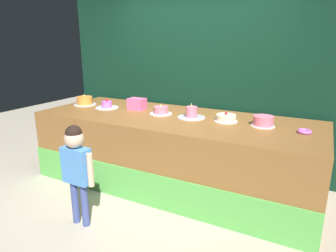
{
  "coord_description": "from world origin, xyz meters",
  "views": [
    {
      "loc": [
        1.65,
        -2.6,
        1.83
      ],
      "look_at": [
        0.06,
        0.4,
        0.87
      ],
      "focal_mm": 31.67,
      "sensor_mm": 36.0,
      "label": 1
    }
  ],
  "objects_px": {
    "cake_far_right": "(263,121)",
    "cake_center_right": "(191,114)",
    "cake_far_left": "(85,101)",
    "cake_right": "(226,118)",
    "donut": "(304,131)",
    "pink_box": "(137,104)",
    "cake_center_left": "(161,111)",
    "child_figure": "(76,162)",
    "cake_left": "(107,105)"
  },
  "relations": [
    {
      "from": "cake_right",
      "to": "cake_left",
      "type": "bearing_deg",
      "value": -177.45
    },
    {
      "from": "child_figure",
      "to": "cake_left",
      "type": "relative_size",
      "value": 3.23
    },
    {
      "from": "pink_box",
      "to": "cake_far_left",
      "type": "distance_m",
      "value": 0.88
    },
    {
      "from": "donut",
      "to": "pink_box",
      "type": "bearing_deg",
      "value": 176.5
    },
    {
      "from": "pink_box",
      "to": "cake_far_left",
      "type": "bearing_deg",
      "value": -172.94
    },
    {
      "from": "child_figure",
      "to": "cake_far_left",
      "type": "xyz_separation_m",
      "value": [
        -1.1,
        1.33,
        0.29
      ]
    },
    {
      "from": "child_figure",
      "to": "cake_center_right",
      "type": "xyz_separation_m",
      "value": [
        0.64,
        1.35,
        0.28
      ]
    },
    {
      "from": "cake_far_left",
      "to": "cake_left",
      "type": "height_order",
      "value": "cake_far_left"
    },
    {
      "from": "child_figure",
      "to": "pink_box",
      "type": "distance_m",
      "value": 1.49
    },
    {
      "from": "child_figure",
      "to": "pink_box",
      "type": "xyz_separation_m",
      "value": [
        -0.23,
        1.44,
        0.3
      ]
    },
    {
      "from": "child_figure",
      "to": "cake_far_right",
      "type": "bearing_deg",
      "value": 42.33
    },
    {
      "from": "pink_box",
      "to": "cake_center_right",
      "type": "relative_size",
      "value": 0.65
    },
    {
      "from": "donut",
      "to": "cake_far_left",
      "type": "height_order",
      "value": "cake_far_left"
    },
    {
      "from": "donut",
      "to": "cake_left",
      "type": "xyz_separation_m",
      "value": [
        -2.61,
        0.01,
        0.02
      ]
    },
    {
      "from": "cake_center_right",
      "to": "cake_right",
      "type": "height_order",
      "value": "cake_center_right"
    },
    {
      "from": "cake_left",
      "to": "cake_center_right",
      "type": "bearing_deg",
      "value": 1.86
    },
    {
      "from": "cake_far_right",
      "to": "pink_box",
      "type": "bearing_deg",
      "value": 178.01
    },
    {
      "from": "child_figure",
      "to": "cake_right",
      "type": "bearing_deg",
      "value": 52.26
    },
    {
      "from": "cake_left",
      "to": "cake_far_right",
      "type": "xyz_separation_m",
      "value": [
        2.18,
        0.06,
        0.02
      ]
    },
    {
      "from": "cake_center_right",
      "to": "cake_center_left",
      "type": "bearing_deg",
      "value": -179.37
    },
    {
      "from": "pink_box",
      "to": "cake_right",
      "type": "xyz_separation_m",
      "value": [
        1.31,
        -0.05,
        -0.04
      ]
    },
    {
      "from": "cake_left",
      "to": "cake_center_right",
      "type": "xyz_separation_m",
      "value": [
        1.31,
        0.04,
        0.02
      ]
    },
    {
      "from": "child_figure",
      "to": "donut",
      "type": "distance_m",
      "value": 2.35
    },
    {
      "from": "cake_far_right",
      "to": "cake_center_right",
      "type": "bearing_deg",
      "value": -178.54
    },
    {
      "from": "cake_center_left",
      "to": "cake_center_right",
      "type": "distance_m",
      "value": 0.44
    },
    {
      "from": "cake_far_left",
      "to": "cake_right",
      "type": "relative_size",
      "value": 1.19
    },
    {
      "from": "donut",
      "to": "cake_center_right",
      "type": "bearing_deg",
      "value": 177.78
    },
    {
      "from": "child_figure",
      "to": "donut",
      "type": "relative_size",
      "value": 7.55
    },
    {
      "from": "donut",
      "to": "cake_far_left",
      "type": "bearing_deg",
      "value": 179.52
    },
    {
      "from": "donut",
      "to": "cake_right",
      "type": "xyz_separation_m",
      "value": [
        -0.87,
        0.09,
        0.02
      ]
    },
    {
      "from": "cake_far_right",
      "to": "donut",
      "type": "bearing_deg",
      "value": -9.49
    },
    {
      "from": "cake_far_left",
      "to": "cake_far_right",
      "type": "height_order",
      "value": "cake_far_left"
    },
    {
      "from": "pink_box",
      "to": "cake_center_right",
      "type": "height_order",
      "value": "cake_center_right"
    },
    {
      "from": "cake_left",
      "to": "cake_far_right",
      "type": "distance_m",
      "value": 2.18
    },
    {
      "from": "child_figure",
      "to": "cake_right",
      "type": "height_order",
      "value": "child_figure"
    },
    {
      "from": "cake_left",
      "to": "cake_center_right",
      "type": "relative_size",
      "value": 0.94
    },
    {
      "from": "cake_center_right",
      "to": "cake_far_right",
      "type": "xyz_separation_m",
      "value": [
        0.87,
        0.02,
        0.0
      ]
    },
    {
      "from": "pink_box",
      "to": "donut",
      "type": "relative_size",
      "value": 1.62
    },
    {
      "from": "cake_far_left",
      "to": "cake_left",
      "type": "bearing_deg",
      "value": -2.24
    },
    {
      "from": "cake_far_right",
      "to": "cake_right",
      "type": "bearing_deg",
      "value": 178.3
    },
    {
      "from": "child_figure",
      "to": "cake_left",
      "type": "height_order",
      "value": "child_figure"
    },
    {
      "from": "child_figure",
      "to": "donut",
      "type": "height_order",
      "value": "child_figure"
    },
    {
      "from": "donut",
      "to": "cake_far_left",
      "type": "distance_m",
      "value": 3.05
    },
    {
      "from": "cake_left",
      "to": "cake_center_left",
      "type": "relative_size",
      "value": 1.1
    },
    {
      "from": "cake_center_right",
      "to": "donut",
      "type": "bearing_deg",
      "value": -2.22
    },
    {
      "from": "cake_center_right",
      "to": "cake_far_left",
      "type": "bearing_deg",
      "value": -179.17
    },
    {
      "from": "donut",
      "to": "cake_far_right",
      "type": "relative_size",
      "value": 0.53
    },
    {
      "from": "cake_left",
      "to": "cake_far_right",
      "type": "height_order",
      "value": "cake_left"
    },
    {
      "from": "cake_center_left",
      "to": "cake_center_right",
      "type": "xyz_separation_m",
      "value": [
        0.44,
        0.0,
        0.01
      ]
    },
    {
      "from": "donut",
      "to": "cake_far_left",
      "type": "xyz_separation_m",
      "value": [
        -3.05,
        0.03,
        0.04
      ]
    }
  ]
}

